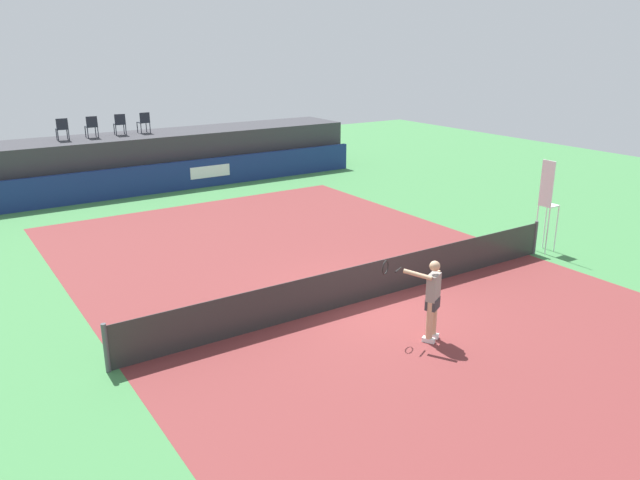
% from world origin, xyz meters
% --- Properties ---
extents(ground_plane, '(48.00, 48.00, 0.00)m').
position_xyz_m(ground_plane, '(0.00, 3.00, 0.00)').
color(ground_plane, '#3D7A42').
extents(court_inner, '(12.00, 22.00, 0.00)m').
position_xyz_m(court_inner, '(0.00, 0.00, 0.00)').
color(court_inner, maroon).
rests_on(court_inner, ground).
extents(sponsor_wall, '(18.00, 0.22, 1.20)m').
position_xyz_m(sponsor_wall, '(0.01, 13.50, 0.60)').
color(sponsor_wall, navy).
rests_on(sponsor_wall, ground).
extents(spectator_platform, '(18.00, 2.80, 2.20)m').
position_xyz_m(spectator_platform, '(0.00, 15.30, 1.10)').
color(spectator_platform, '#38383D').
rests_on(spectator_platform, ground).
extents(spectator_chair_far_left, '(0.46, 0.46, 0.89)m').
position_xyz_m(spectator_chair_far_left, '(-3.56, 15.26, 2.69)').
color(spectator_chair_far_left, '#1E232D').
rests_on(spectator_chair_far_left, spectator_platform).
extents(spectator_chair_left, '(0.44, 0.44, 0.89)m').
position_xyz_m(spectator_chair_left, '(-2.41, 15.33, 2.69)').
color(spectator_chair_left, '#1E232D').
rests_on(spectator_chair_left, spectator_platform).
extents(spectator_chair_center, '(0.48, 0.48, 0.89)m').
position_xyz_m(spectator_chair_center, '(-1.22, 15.50, 2.69)').
color(spectator_chair_center, '#1E232D').
rests_on(spectator_chair_center, spectator_platform).
extents(spectator_chair_right, '(0.48, 0.48, 0.89)m').
position_xyz_m(spectator_chair_right, '(-0.19, 15.51, 2.69)').
color(spectator_chair_right, '#1E232D').
rests_on(spectator_chair_right, spectator_platform).
extents(umpire_chair, '(0.44, 0.44, 2.76)m').
position_xyz_m(umpire_chair, '(6.56, 0.00, 1.59)').
color(umpire_chair, white).
rests_on(umpire_chair, ground).
extents(tennis_net, '(12.40, 0.02, 0.95)m').
position_xyz_m(tennis_net, '(0.00, 0.00, 0.47)').
color(tennis_net, '#2D2D2D').
rests_on(tennis_net, ground).
extents(net_post_near, '(0.10, 0.10, 1.00)m').
position_xyz_m(net_post_near, '(-6.20, 0.00, 0.50)').
color(net_post_near, '#4C4C51').
rests_on(net_post_near, ground).
extents(net_post_far, '(0.10, 0.10, 1.00)m').
position_xyz_m(net_post_far, '(6.20, 0.00, 0.50)').
color(net_post_far, '#4C4C51').
rests_on(net_post_far, ground).
extents(tennis_player, '(1.06, 1.04, 1.77)m').
position_xyz_m(tennis_player, '(-0.18, -2.38, 0.96)').
color(tennis_player, white).
rests_on(tennis_player, court_inner).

